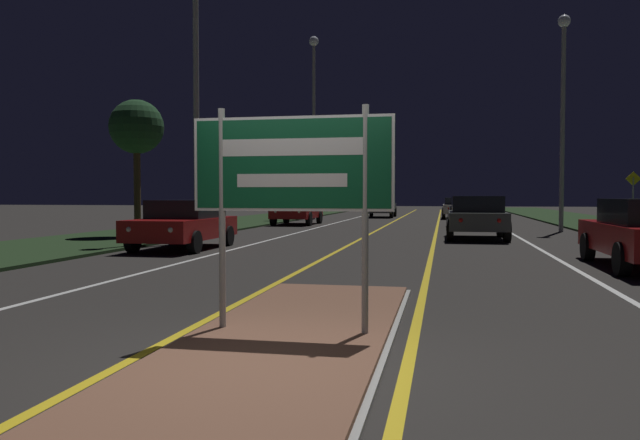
{
  "coord_description": "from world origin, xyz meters",
  "views": [
    {
      "loc": [
        1.56,
        -5.16,
        1.52
      ],
      "look_at": [
        0.0,
        2.67,
        1.2
      ],
      "focal_mm": 35.0,
      "sensor_mm": 36.0,
      "label": 1
    }
  ],
  "objects_px": {
    "streetlight_left_near": "(196,44)",
    "car_receding_1": "(477,216)",
    "car_approaching_2": "(381,206)",
    "warning_sign": "(633,195)",
    "streetlight_right_near": "(563,94)",
    "car_approaching_1": "(297,210)",
    "car_approaching_0": "(184,223)",
    "car_receding_3": "(457,207)",
    "highway_sign": "(292,173)",
    "streetlight_left_far": "(314,98)",
    "car_receding_2": "(468,211)"
  },
  "relations": [
    {
      "from": "car_receding_2",
      "to": "car_approaching_1",
      "type": "relative_size",
      "value": 1.11
    },
    {
      "from": "streetlight_left_near",
      "to": "car_approaching_0",
      "type": "xyz_separation_m",
      "value": [
        0.6,
        -2.42,
        -5.61
      ]
    },
    {
      "from": "car_approaching_2",
      "to": "warning_sign",
      "type": "xyz_separation_m",
      "value": [
        11.84,
        -14.79,
        0.76
      ]
    },
    {
      "from": "car_receding_2",
      "to": "streetlight_right_near",
      "type": "bearing_deg",
      "value": -31.18
    },
    {
      "from": "streetlight_left_near",
      "to": "car_receding_3",
      "type": "distance_m",
      "value": 24.41
    },
    {
      "from": "highway_sign",
      "to": "car_receding_3",
      "type": "xyz_separation_m",
      "value": [
        2.4,
        34.7,
        -1.01
      ]
    },
    {
      "from": "streetlight_left_near",
      "to": "streetlight_left_far",
      "type": "height_order",
      "value": "streetlight_left_far"
    },
    {
      "from": "car_receding_3",
      "to": "warning_sign",
      "type": "xyz_separation_m",
      "value": [
        6.79,
        -13.33,
        0.79
      ]
    },
    {
      "from": "highway_sign",
      "to": "car_receding_2",
      "type": "height_order",
      "value": "highway_sign"
    },
    {
      "from": "highway_sign",
      "to": "car_receding_2",
      "type": "bearing_deg",
      "value": 83.38
    },
    {
      "from": "car_approaching_1",
      "to": "streetlight_right_near",
      "type": "bearing_deg",
      "value": -18.91
    },
    {
      "from": "streetlight_right_near",
      "to": "car_receding_1",
      "type": "height_order",
      "value": "streetlight_right_near"
    },
    {
      "from": "streetlight_right_near",
      "to": "warning_sign",
      "type": "distance_m",
      "value": 5.06
    },
    {
      "from": "car_receding_2",
      "to": "streetlight_left_near",
      "type": "bearing_deg",
      "value": -130.61
    },
    {
      "from": "streetlight_right_near",
      "to": "car_approaching_0",
      "type": "distance_m",
      "value": 16.7
    },
    {
      "from": "streetlight_left_far",
      "to": "warning_sign",
      "type": "relative_size",
      "value": 4.69
    },
    {
      "from": "highway_sign",
      "to": "streetlight_right_near",
      "type": "height_order",
      "value": "streetlight_right_near"
    },
    {
      "from": "streetlight_left_near",
      "to": "streetlight_right_near",
      "type": "height_order",
      "value": "streetlight_left_near"
    },
    {
      "from": "car_approaching_1",
      "to": "warning_sign",
      "type": "relative_size",
      "value": 1.75
    },
    {
      "from": "streetlight_right_near",
      "to": "warning_sign",
      "type": "height_order",
      "value": "streetlight_right_near"
    },
    {
      "from": "car_approaching_1",
      "to": "highway_sign",
      "type": "bearing_deg",
      "value": -76.79
    },
    {
      "from": "car_receding_1",
      "to": "car_receding_2",
      "type": "bearing_deg",
      "value": 90.0
    },
    {
      "from": "streetlight_left_near",
      "to": "car_approaching_2",
      "type": "xyz_separation_m",
      "value": [
        3.6,
        23.59,
        -5.56
      ]
    },
    {
      "from": "car_receding_3",
      "to": "warning_sign",
      "type": "relative_size",
      "value": 1.98
    },
    {
      "from": "streetlight_right_near",
      "to": "car_receding_1",
      "type": "bearing_deg",
      "value": -125.64
    },
    {
      "from": "highway_sign",
      "to": "streetlight_left_far",
      "type": "relative_size",
      "value": 0.21
    },
    {
      "from": "streetlight_left_near",
      "to": "streetlight_right_near",
      "type": "relative_size",
      "value": 1.07
    },
    {
      "from": "streetlight_left_near",
      "to": "car_receding_1",
      "type": "height_order",
      "value": "streetlight_left_near"
    },
    {
      "from": "highway_sign",
      "to": "car_receding_2",
      "type": "xyz_separation_m",
      "value": [
        2.66,
        22.95,
        -0.97
      ]
    },
    {
      "from": "streetlight_left_near",
      "to": "streetlight_right_near",
      "type": "bearing_deg",
      "value": 33.13
    },
    {
      "from": "car_receding_3",
      "to": "car_approaching_1",
      "type": "height_order",
      "value": "car_approaching_1"
    },
    {
      "from": "streetlight_right_near",
      "to": "car_receding_2",
      "type": "relative_size",
      "value": 1.89
    },
    {
      "from": "car_approaching_1",
      "to": "car_approaching_2",
      "type": "relative_size",
      "value": 0.93
    },
    {
      "from": "car_approaching_1",
      "to": "car_receding_1",
      "type": "bearing_deg",
      "value": -47.32
    },
    {
      "from": "car_receding_1",
      "to": "car_receding_2",
      "type": "height_order",
      "value": "car_receding_1"
    },
    {
      "from": "car_receding_2",
      "to": "streetlight_left_far",
      "type": "bearing_deg",
      "value": 136.36
    },
    {
      "from": "streetlight_left_near",
      "to": "car_receding_1",
      "type": "xyz_separation_m",
      "value": [
        8.9,
        3.11,
        -5.54
      ]
    },
    {
      "from": "highway_sign",
      "to": "car_approaching_2",
      "type": "height_order",
      "value": "highway_sign"
    },
    {
      "from": "highway_sign",
      "to": "car_approaching_2",
      "type": "bearing_deg",
      "value": 94.17
    },
    {
      "from": "streetlight_right_near",
      "to": "car_receding_3",
      "type": "relative_size",
      "value": 1.86
    },
    {
      "from": "car_receding_2",
      "to": "car_approaching_2",
      "type": "height_order",
      "value": "car_receding_2"
    },
    {
      "from": "car_approaching_0",
      "to": "car_receding_1",
      "type": "bearing_deg",
      "value": 33.7
    },
    {
      "from": "car_receding_1",
      "to": "car_approaching_2",
      "type": "height_order",
      "value": "car_receding_1"
    },
    {
      "from": "warning_sign",
      "to": "car_receding_3",
      "type": "bearing_deg",
      "value": 117.01
    },
    {
      "from": "car_receding_2",
      "to": "warning_sign",
      "type": "relative_size",
      "value": 1.94
    },
    {
      "from": "car_approaching_1",
      "to": "car_receding_3",
      "type": "bearing_deg",
      "value": 49.88
    },
    {
      "from": "streetlight_left_far",
      "to": "car_approaching_0",
      "type": "bearing_deg",
      "value": -88.05
    },
    {
      "from": "warning_sign",
      "to": "streetlight_left_far",
      "type": "bearing_deg",
      "value": 146.78
    },
    {
      "from": "streetlight_right_near",
      "to": "car_approaching_1",
      "type": "bearing_deg",
      "value": 161.09
    },
    {
      "from": "streetlight_left_far",
      "to": "car_approaching_0",
      "type": "relative_size",
      "value": 2.73
    }
  ]
}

